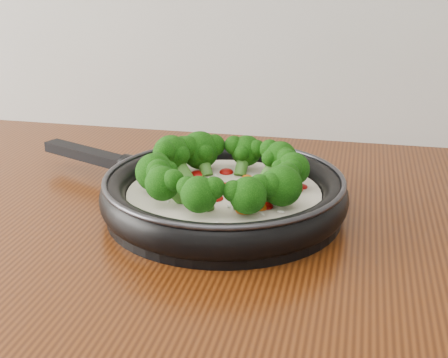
# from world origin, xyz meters

# --- Properties ---
(skillet) EXTENTS (0.53, 0.42, 0.09)m
(skillet) POSITION_xyz_m (-0.09, 1.12, 0.93)
(skillet) COLOR black
(skillet) RESTS_ON counter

